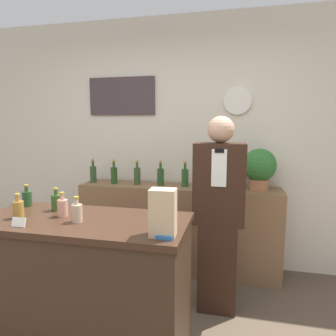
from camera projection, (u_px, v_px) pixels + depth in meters
back_wall at (172, 143)px, 3.34m from camera, size 5.20×0.09×2.70m
back_shelf at (178, 228)px, 3.20m from camera, size 2.10×0.38×0.92m
display_counter at (85, 288)px, 1.99m from camera, size 1.37×0.61×0.96m
shopkeeper at (219, 216)px, 2.47m from camera, size 0.41×0.26×1.63m
potted_plant at (259, 167)px, 2.95m from camera, size 0.33×0.33×0.41m
paper_bag at (163, 213)px, 1.61m from camera, size 0.14×0.11×0.26m
tape_dispenser at (166, 234)px, 1.59m from camera, size 0.09×0.06×0.07m
price_card_right at (19, 222)px, 1.77m from camera, size 0.09×0.02×0.06m
counter_bottle_0 at (27, 198)px, 2.22m from camera, size 0.07×0.07×0.16m
counter_bottle_1 at (18, 209)px, 1.93m from camera, size 0.07×0.07×0.16m
counter_bottle_2 at (56, 202)px, 2.11m from camera, size 0.07×0.07×0.16m
counter_bottle_3 at (63, 207)px, 1.97m from camera, size 0.07×0.07×0.16m
counter_bottle_4 at (77, 213)px, 1.85m from camera, size 0.07×0.07×0.16m
shelf_bottle_0 at (93, 173)px, 3.34m from camera, size 0.07×0.07×0.26m
shelf_bottle_1 at (114, 175)px, 3.26m from camera, size 0.07×0.07×0.26m
shelf_bottle_2 at (137, 175)px, 3.22m from camera, size 0.07×0.07×0.26m
shelf_bottle_3 at (161, 176)px, 3.16m from camera, size 0.07×0.07×0.26m
shelf_bottle_4 at (185, 177)px, 3.11m from camera, size 0.07×0.07×0.26m
shelf_bottle_5 at (210, 178)px, 3.04m from camera, size 0.07×0.07×0.26m
shelf_bottle_6 at (236, 179)px, 3.01m from camera, size 0.07×0.07×0.26m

